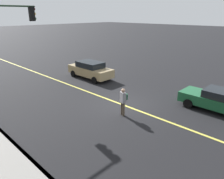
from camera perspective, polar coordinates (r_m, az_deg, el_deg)
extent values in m
plane|color=black|center=(14.23, 2.47, -4.00)|extent=(200.00, 200.00, 0.00)
cube|color=slate|center=(10.66, -23.91, -14.26)|extent=(80.00, 0.16, 0.15)
cube|color=#D8CC4C|center=(14.23, 2.47, -3.97)|extent=(80.00, 0.16, 0.01)
cube|color=#1E6038|center=(14.61, 26.57, -2.94)|extent=(4.48, 1.70, 0.63)
cube|color=black|center=(14.40, 27.27, -1.04)|extent=(1.80, 1.57, 0.46)
cylinder|color=black|center=(15.88, 22.34, -1.78)|extent=(0.60, 0.22, 0.60)
cylinder|color=black|center=(14.43, 19.81, -3.58)|extent=(0.60, 0.22, 0.60)
cube|color=tan|center=(19.90, -5.85, 4.98)|extent=(4.61, 1.73, 0.75)
cube|color=black|center=(19.75, -5.90, 6.74)|extent=(2.46, 1.59, 0.51)
cylinder|color=black|center=(19.48, -1.00, 3.61)|extent=(0.60, 0.22, 0.60)
cylinder|color=black|center=(18.37, -4.71, 2.53)|extent=(0.60, 0.22, 0.60)
cylinder|color=black|center=(21.65, -6.75, 5.14)|extent=(0.60, 0.22, 0.60)
cylinder|color=black|center=(20.66, -10.36, 4.24)|extent=(0.60, 0.22, 0.60)
cylinder|color=brown|center=(12.52, 3.14, -5.39)|extent=(0.18, 0.18, 0.83)
cylinder|color=brown|center=(12.70, 2.69, -5.01)|extent=(0.18, 0.18, 0.83)
cube|color=gray|center=(12.32, 2.97, -2.13)|extent=(0.45, 0.35, 0.62)
sphere|color=tan|center=(12.17, 3.01, -0.27)|extent=(0.23, 0.23, 0.23)
cube|color=#26593F|center=(12.38, 3.68, -1.87)|extent=(0.30, 0.25, 0.34)
cube|color=black|center=(15.43, -20.80, 18.52)|extent=(0.28, 0.30, 0.90)
sphere|color=#360605|center=(15.51, -20.32, 19.69)|extent=(0.18, 0.18, 0.18)
sphere|color=gold|center=(15.51, -20.18, 18.59)|extent=(0.18, 0.18, 0.18)
sphere|color=black|center=(15.52, -20.04, 17.49)|extent=(0.18, 0.18, 0.18)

